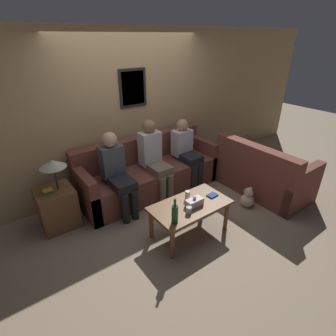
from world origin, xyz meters
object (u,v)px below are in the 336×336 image
(wine_bottle, at_px, (175,214))
(teddy_bear, at_px, (247,198))
(person_left, at_px, (116,171))
(person_middle, at_px, (154,156))
(couch_side, at_px, (262,174))
(coffee_table, at_px, (190,208))
(couch_main, at_px, (149,173))
(drinking_glass, at_px, (189,210))
(person_right, at_px, (186,150))

(wine_bottle, bearing_deg, teddy_bear, 4.06)
(person_left, xyz_separation_m, person_middle, (0.70, 0.06, 0.02))
(couch_side, bearing_deg, person_middle, 56.09)
(coffee_table, xyz_separation_m, teddy_bear, (1.15, -0.06, -0.26))
(wine_bottle, distance_m, person_middle, 1.43)
(person_middle, bearing_deg, couch_side, -33.91)
(couch_main, distance_m, drinking_glass, 1.46)
(couch_side, xyz_separation_m, person_middle, (-1.53, 1.03, 0.37))
(couch_main, xyz_separation_m, wine_bottle, (-0.57, -1.46, 0.27))
(person_right, bearing_deg, person_left, -178.06)
(coffee_table, xyz_separation_m, drinking_glass, (-0.14, -0.13, 0.11))
(person_middle, distance_m, person_right, 0.67)
(person_right, bearing_deg, wine_bottle, -133.92)
(drinking_glass, relative_size, person_left, 0.07)
(coffee_table, height_order, person_right, person_right)
(wine_bottle, height_order, drinking_glass, wine_bottle)
(teddy_bear, bearing_deg, person_middle, 129.05)
(couch_main, relative_size, person_middle, 1.91)
(person_left, height_order, teddy_bear, person_left)
(couch_main, bearing_deg, coffee_table, -97.61)
(couch_side, distance_m, teddy_bear, 0.61)
(person_left, relative_size, person_middle, 0.96)
(wine_bottle, relative_size, person_left, 0.27)
(couch_main, xyz_separation_m, person_left, (-0.69, -0.21, 0.35))
(person_middle, xyz_separation_m, teddy_bear, (0.97, -1.20, -0.55))
(wine_bottle, distance_m, person_left, 1.26)
(teddy_bear, bearing_deg, couch_main, 126.01)
(couch_main, height_order, person_left, person_left)
(wine_bottle, height_order, person_middle, person_middle)
(couch_main, relative_size, teddy_bear, 7.31)
(coffee_table, height_order, person_middle, person_middle)
(wine_bottle, xyz_separation_m, teddy_bear, (1.55, 0.11, -0.45))
(wine_bottle, xyz_separation_m, drinking_glass, (0.26, 0.04, -0.08))
(couch_side, distance_m, wine_bottle, 2.14)
(coffee_table, bearing_deg, wine_bottle, -156.19)
(wine_bottle, relative_size, teddy_bear, 0.99)
(wine_bottle, bearing_deg, couch_main, 68.80)
(person_middle, height_order, teddy_bear, person_middle)
(drinking_glass, height_order, person_middle, person_middle)
(couch_main, relative_size, person_right, 2.07)
(person_middle, bearing_deg, coffee_table, -99.11)
(wine_bottle, height_order, teddy_bear, wine_bottle)
(drinking_glass, bearing_deg, teddy_bear, 2.99)
(coffee_table, xyz_separation_m, wine_bottle, (-0.39, -0.17, 0.19))
(person_left, bearing_deg, person_right, 1.94)
(coffee_table, height_order, person_left, person_left)
(couch_side, bearing_deg, person_right, 40.36)
(couch_side, relative_size, drinking_glass, 17.56)
(coffee_table, distance_m, person_left, 1.22)
(person_middle, relative_size, person_right, 1.09)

